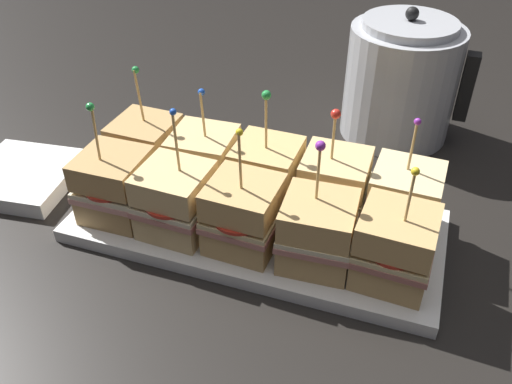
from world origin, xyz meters
TOP-DOWN VIEW (x-y plane):
  - ground_plane at (0.00, 0.00)m, footprint 6.00×6.00m
  - serving_platter at (0.00, 0.00)m, footprint 0.47×0.21m
  - sandwich_front_far_left at (-0.17, -0.04)m, footprint 0.09×0.09m
  - sandwich_front_left at (-0.09, -0.05)m, footprint 0.09×0.09m
  - sandwich_front_center at (-0.00, -0.05)m, footprint 0.09×0.09m
  - sandwich_front_right at (0.09, -0.04)m, footprint 0.09×0.09m
  - sandwich_front_far_right at (0.18, -0.04)m, footprint 0.09×0.09m
  - sandwich_back_far_left at (-0.18, 0.05)m, footprint 0.09×0.09m
  - sandwich_back_left at (-0.09, 0.04)m, footprint 0.09×0.09m
  - sandwich_back_center at (-0.00, 0.04)m, footprint 0.09×0.09m
  - sandwich_back_right at (0.09, 0.05)m, footprint 0.09×0.09m
  - sandwich_back_far_right at (0.18, 0.04)m, footprint 0.09×0.09m
  - kettle_steel at (0.13, 0.32)m, footprint 0.20×0.17m
  - napkin_stack at (-0.36, -0.01)m, footprint 0.16×0.16m

SIDE VIEW (x-z plane):
  - ground_plane at x=0.00m, z-range 0.00..0.00m
  - serving_platter at x=0.00m, z-range 0.00..0.02m
  - napkin_stack at x=-0.36m, z-range 0.00..0.02m
  - sandwich_front_right at x=0.09m, z-range -0.02..0.14m
  - sandwich_back_left at x=-0.09m, z-range -0.02..0.14m
  - sandwich_back_far_right at x=0.18m, z-range -0.02..0.14m
  - sandwich_front_far_right at x=0.18m, z-range -0.01..0.14m
  - sandwich_front_center at x=0.00m, z-range -0.02..0.14m
  - sandwich_front_left at x=-0.09m, z-range -0.02..0.15m
  - sandwich_front_far_left at x=-0.17m, z-range -0.02..0.14m
  - sandwich_back_far_left at x=-0.18m, z-range -0.02..0.15m
  - sandwich_back_right at x=0.09m, z-range -0.02..0.14m
  - sandwich_back_center at x=0.00m, z-range -0.02..0.15m
  - kettle_steel at x=0.13m, z-range -0.01..0.20m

